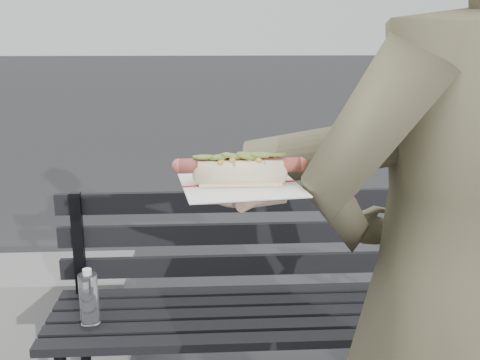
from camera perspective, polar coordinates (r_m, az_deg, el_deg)
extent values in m
cylinder|color=black|center=(2.39, -15.40, -16.67)|extent=(0.04, 0.04, 0.45)
cylinder|color=black|center=(2.49, 17.72, -15.52)|extent=(0.04, 0.04, 0.45)
cube|color=black|center=(1.92, 2.52, -16.03)|extent=(1.50, 0.07, 0.03)
cube|color=black|center=(2.00, 2.25, -14.73)|extent=(1.50, 0.07, 0.03)
cube|color=black|center=(2.08, 2.00, -13.52)|extent=(1.50, 0.07, 0.03)
cube|color=black|center=(2.16, 1.78, -12.40)|extent=(1.50, 0.07, 0.03)
cube|color=black|center=(2.24, 1.57, -11.36)|extent=(1.50, 0.07, 0.03)
cube|color=black|center=(2.22, -16.07, -6.48)|extent=(0.04, 0.03, 0.42)
cube|color=black|center=(2.32, 18.39, -5.69)|extent=(0.04, 0.03, 0.42)
cube|color=black|center=(2.22, 1.52, -8.58)|extent=(1.50, 0.02, 0.08)
cube|color=black|center=(2.18, 1.54, -5.43)|extent=(1.50, 0.02, 0.08)
cube|color=black|center=(2.13, 1.57, -2.15)|extent=(1.50, 0.02, 0.08)
cylinder|color=white|center=(2.00, -15.08, -11.77)|extent=(0.06, 0.06, 0.19)
cylinder|color=white|center=(1.95, -15.28, -9.00)|extent=(0.03, 0.03, 0.02)
cube|color=slate|center=(2.91, -22.96, -11.95)|extent=(1.20, 0.40, 0.40)
imported|color=brown|center=(1.20, 19.96, -12.10)|extent=(0.80, 0.68, 1.85)
cylinder|color=brown|center=(1.04, 14.30, 3.70)|extent=(0.51, 0.23, 0.19)
cylinder|color=#D8A384|center=(0.95, 2.38, -0.98)|extent=(0.09, 0.08, 0.07)
ellipsoid|color=#D8A384|center=(0.94, 0.00, -1.48)|extent=(0.10, 0.12, 0.03)
cylinder|color=#D8A384|center=(0.90, -3.37, -1.94)|extent=(0.05, 0.02, 0.02)
cylinder|color=#D8A384|center=(0.92, -3.37, -1.59)|extent=(0.05, 0.02, 0.02)
cylinder|color=#D8A384|center=(0.94, -3.38, -1.25)|extent=(0.05, 0.02, 0.02)
cylinder|color=#D8A384|center=(0.96, -3.38, -0.93)|extent=(0.05, 0.02, 0.02)
cylinder|color=#D8A384|center=(0.88, 0.86, -2.33)|extent=(0.04, 0.05, 0.02)
cube|color=white|center=(0.93, 0.00, -0.48)|extent=(0.21, 0.21, 0.00)
cube|color=#B21E1E|center=(0.93, 0.00, -0.38)|extent=(0.19, 0.03, 0.00)
cylinder|color=#B04F43|center=(0.92, 0.00, 1.50)|extent=(0.20, 0.02, 0.02)
sphere|color=#B04F43|center=(0.92, -6.22, 1.41)|extent=(0.03, 0.02, 0.02)
sphere|color=#B04F43|center=(0.93, 6.14, 1.58)|extent=(0.02, 0.02, 0.02)
sphere|color=#9E6B2D|center=(0.92, -0.39, 2.07)|extent=(0.01, 0.01, 0.01)
sphere|color=#9E6B2D|center=(0.91, 0.93, 1.83)|extent=(0.01, 0.01, 0.01)
sphere|color=#9E6B2D|center=(0.94, -0.99, 2.43)|extent=(0.01, 0.01, 0.01)
sphere|color=#9E6B2D|center=(0.94, -0.78, 1.98)|extent=(0.01, 0.01, 0.01)
sphere|color=#9E6B2D|center=(0.92, -2.88, 1.92)|extent=(0.01, 0.01, 0.01)
sphere|color=#9E6B2D|center=(0.95, 3.45, 1.98)|extent=(0.01, 0.01, 0.01)
sphere|color=#9E6B2D|center=(0.94, -1.86, 2.02)|extent=(0.01, 0.01, 0.01)
sphere|color=#9E6B2D|center=(0.93, -1.90, 1.89)|extent=(0.01, 0.01, 0.01)
sphere|color=#9E6B2D|center=(0.94, 1.66, 2.14)|extent=(0.01, 0.01, 0.01)
sphere|color=#9E6B2D|center=(0.90, -0.61, 1.37)|extent=(0.01, 0.01, 0.01)
sphere|color=#9E6B2D|center=(0.91, -0.79, 1.79)|extent=(0.01, 0.01, 0.01)
sphere|color=#9E6B2D|center=(0.92, -2.01, 2.11)|extent=(0.01, 0.01, 0.01)
sphere|color=#9E6B2D|center=(0.90, 2.51, 1.60)|extent=(0.01, 0.01, 0.01)
sphere|color=#9E6B2D|center=(0.90, -0.78, 1.92)|extent=(0.01, 0.01, 0.01)
sphere|color=#9E6B2D|center=(0.92, -0.11, 1.97)|extent=(0.01, 0.01, 0.01)
sphere|color=#9E6B2D|center=(0.92, 0.59, 1.87)|extent=(0.01, 0.01, 0.01)
sphere|color=#9E6B2D|center=(0.94, -1.66, 2.46)|extent=(0.01, 0.01, 0.01)
sphere|color=#9E6B2D|center=(0.91, 1.90, 1.86)|extent=(0.01, 0.01, 0.01)
sphere|color=#9E6B2D|center=(0.92, 0.43, 1.66)|extent=(0.01, 0.01, 0.01)
sphere|color=#9E6B2D|center=(0.90, 2.79, 1.58)|extent=(0.01, 0.01, 0.01)
sphere|color=#9E6B2D|center=(0.91, 2.21, 1.58)|extent=(0.01, 0.01, 0.01)
sphere|color=#9E6B2D|center=(0.92, -0.46, 2.12)|extent=(0.01, 0.01, 0.01)
sphere|color=#9E6B2D|center=(0.93, -1.35, 2.38)|extent=(0.01, 0.01, 0.01)
sphere|color=#9E6B2D|center=(0.92, 1.95, 1.79)|extent=(0.01, 0.01, 0.01)
sphere|color=#9E6B2D|center=(0.93, -0.66, 1.96)|extent=(0.01, 0.01, 0.01)
sphere|color=#9E6B2D|center=(0.93, 3.50, 2.06)|extent=(0.01, 0.01, 0.01)
sphere|color=#9E6B2D|center=(0.90, -1.92, 1.84)|extent=(0.01, 0.01, 0.01)
sphere|color=#9E6B2D|center=(0.90, -2.06, 1.69)|extent=(0.01, 0.01, 0.01)
sphere|color=#9E6B2D|center=(0.93, 2.54, 2.35)|extent=(0.01, 0.01, 0.01)
sphere|color=#9E6B2D|center=(0.91, -0.17, 1.55)|extent=(0.01, 0.01, 0.01)
cylinder|color=olive|center=(0.92, -3.75, 2.35)|extent=(0.04, 0.04, 0.01)
cylinder|color=olive|center=(0.92, -2.16, 2.36)|extent=(0.04, 0.04, 0.01)
cylinder|color=olive|center=(0.92, -0.81, 2.48)|extent=(0.04, 0.04, 0.01)
cylinder|color=olive|center=(0.92, 0.75, 2.49)|extent=(0.04, 0.04, 0.01)
cylinder|color=olive|center=(0.92, 2.16, 2.57)|extent=(0.04, 0.04, 0.00)
cylinder|color=olive|center=(0.93, 3.63, 2.59)|extent=(0.04, 0.04, 0.01)
cube|color=brown|center=(3.49, 17.91, -10.59)|extent=(0.05, 0.07, 0.00)
cube|color=brown|center=(3.67, -21.57, -9.63)|extent=(0.05, 0.05, 0.00)
cube|color=brown|center=(3.38, 10.81, -10.91)|extent=(0.10, 0.09, 0.00)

